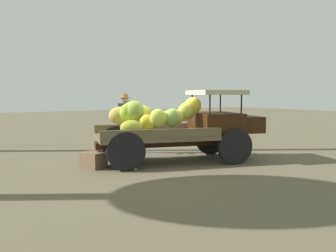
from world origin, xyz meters
TOP-DOWN VIEW (x-y plane):
  - ground_plane at (0.00, 0.00)m, footprint 60.00×60.00m
  - truck at (0.13, -0.27)m, footprint 4.66×2.66m
  - farmer at (-0.63, 1.75)m, footprint 0.57×0.54m
  - wooden_crate at (-2.19, 0.15)m, footprint 0.65×0.67m

SIDE VIEW (x-z plane):
  - ground_plane at x=0.00m, z-range 0.00..0.00m
  - wooden_crate at x=-2.19m, z-range 0.00..0.38m
  - truck at x=0.13m, z-range 0.03..1.93m
  - farmer at x=-0.63m, z-range 0.13..1.93m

